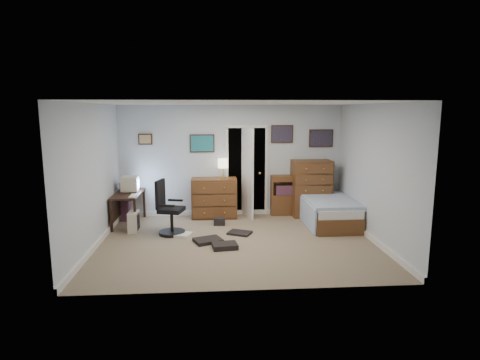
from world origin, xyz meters
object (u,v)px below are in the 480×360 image
Objects in this scene: low_dresser at (214,198)px; tall_dresser at (311,188)px; office_chair at (169,213)px; bed at (327,210)px; computer_desk at (124,200)px.

tall_dresser is at bearing -0.19° from low_dresser.
office_chair is 0.57× the size of bed.
bed is (3.27, 0.52, -0.12)m from office_chair.
computer_desk is at bearing -177.03° from tall_dresser.
tall_dresser is at bearing 105.97° from bed.
office_chair is at bearing -171.36° from bed.
computer_desk is 4.28m from bed.
tall_dresser is 0.69× the size of bed.
computer_desk is 0.91× the size of tall_dresser.
tall_dresser is at bearing 5.74° from computer_desk.
office_chair reaches higher than low_dresser.
computer_desk is at bearing 157.11° from office_chair.
tall_dresser reaches higher than office_chair.
office_chair is at bearing -162.02° from tall_dresser.
bed is at bearing -3.11° from computer_desk.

